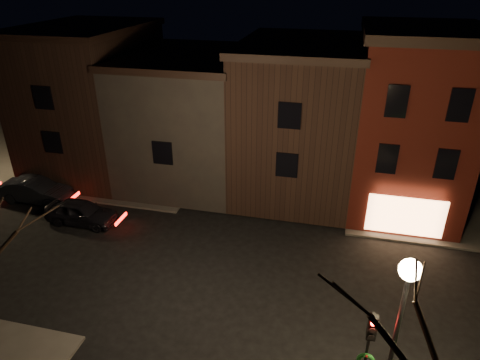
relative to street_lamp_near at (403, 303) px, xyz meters
The scene contains 10 objects.
ground 10.06m from the street_lamp_near, 135.94° to the left, with size 120.00×120.00×0.00m, color black.
sidewalk_far_left 37.26m from the street_lamp_near, 135.22° to the left, with size 30.00×30.00×0.12m, color #2D2B28.
corner_building 15.58m from the street_lamp_near, 83.37° to the left, with size 6.50×8.50×10.50m.
row_building_a 17.16m from the street_lamp_near, 105.90° to the left, with size 7.30×10.30×9.40m.
row_building_b 20.39m from the street_lamp_near, 125.91° to the left, with size 7.80×10.30×8.40m.
row_building_c 25.32m from the street_lamp_near, 139.33° to the left, with size 7.30×10.30×9.90m.
street_lamp_near is the anchor object (origin of this frame).
traffic_signal 2.49m from the street_lamp_near, 140.63° to the left, with size 0.58×0.38×4.05m.
parked_car_a 18.89m from the street_lamp_near, 151.38° to the left, with size 1.68×4.18×1.42m, color black.
parked_car_b 23.26m from the street_lamp_near, 152.90° to the left, with size 1.60×4.58×1.51m, color black.
Camera 1 is at (3.96, -15.70, 13.37)m, focal length 32.00 mm.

